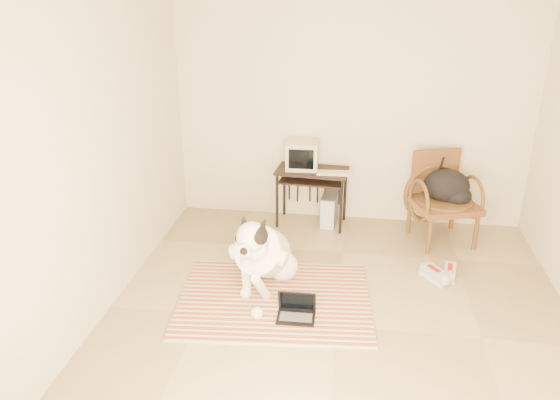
% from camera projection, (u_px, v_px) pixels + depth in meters
% --- Properties ---
extents(floor, '(4.50, 4.50, 0.00)m').
position_uv_depth(floor, '(337.00, 326.00, 4.57)').
color(floor, '#97845C').
rests_on(floor, ground).
extents(wall_back, '(4.50, 0.00, 4.50)m').
position_uv_depth(wall_back, '(351.00, 107.00, 6.11)').
color(wall_back, beige).
rests_on(wall_back, floor).
extents(wall_front, '(4.50, 0.00, 4.50)m').
position_uv_depth(wall_front, '(321.00, 382.00, 1.99)').
color(wall_front, beige).
rests_on(wall_front, floor).
extents(wall_left, '(0.00, 4.50, 4.50)m').
position_uv_depth(wall_left, '(90.00, 162.00, 4.32)').
color(wall_left, beige).
rests_on(wall_left, floor).
extents(rug, '(1.82, 1.46, 0.02)m').
position_uv_depth(rug, '(275.00, 299.00, 4.92)').
color(rug, '#B84020').
rests_on(rug, floor).
extents(dog, '(0.56, 1.19, 0.85)m').
position_uv_depth(dog, '(263.00, 255.00, 5.01)').
color(dog, white).
rests_on(dog, rug).
extents(laptop, '(0.33, 0.24, 0.23)m').
position_uv_depth(laptop, '(296.00, 311.00, 4.64)').
color(laptop, black).
rests_on(laptop, rug).
extents(computer_desk, '(0.84, 0.51, 0.67)m').
position_uv_depth(computer_desk, '(312.00, 178.00, 6.21)').
color(computer_desk, black).
rests_on(computer_desk, floor).
extents(crt_monitor, '(0.36, 0.35, 0.32)m').
position_uv_depth(crt_monitor, '(302.00, 155.00, 6.19)').
color(crt_monitor, '#BFAF95').
rests_on(crt_monitor, computer_desk).
extents(desk_keyboard, '(0.38, 0.16, 0.02)m').
position_uv_depth(desk_keyboard, '(334.00, 173.00, 6.05)').
color(desk_keyboard, '#BFAF95').
rests_on(desk_keyboard, computer_desk).
extents(pc_tower, '(0.20, 0.41, 0.37)m').
position_uv_depth(pc_tower, '(330.00, 209.00, 6.37)').
color(pc_tower, '#4D4D4F').
rests_on(pc_tower, floor).
extents(rattan_chair, '(0.80, 0.79, 0.96)m').
position_uv_depth(rattan_chair, '(442.00, 198.00, 5.90)').
color(rattan_chair, brown).
rests_on(rattan_chair, floor).
extents(backpack, '(0.50, 0.41, 0.36)m').
position_uv_depth(backpack, '(448.00, 187.00, 5.84)').
color(backpack, black).
rests_on(backpack, rattan_chair).
extents(sneaker_left, '(0.28, 0.32, 0.11)m').
position_uv_depth(sneaker_left, '(435.00, 275.00, 5.25)').
color(sneaker_left, silver).
rests_on(sneaker_left, floor).
extents(sneaker_right, '(0.16, 0.30, 0.10)m').
position_uv_depth(sneaker_right, '(449.00, 272.00, 5.30)').
color(sneaker_right, silver).
rests_on(sneaker_right, floor).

